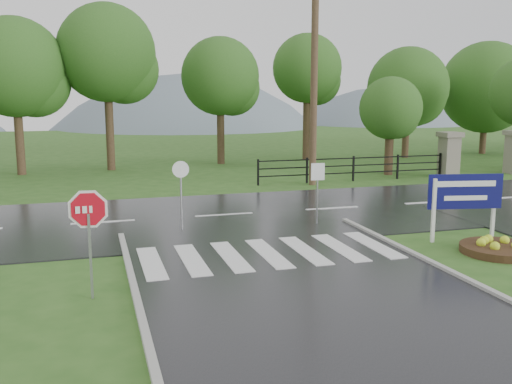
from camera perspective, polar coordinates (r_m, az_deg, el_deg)
name	(u,v)px	position (r m, az deg, el deg)	size (l,w,h in m)	color
ground	(354,332)	(10.45, 9.82, -13.60)	(120.00, 120.00, 0.00)	#2E591D
main_road	(224,216)	(19.51, -3.20, -2.42)	(90.00, 8.00, 0.04)	black
crosswalk	(268,253)	(14.81, 1.25, -6.12)	(6.50, 2.80, 0.02)	silver
pillar_west	(449,153)	(30.21, 18.75, 3.68)	(1.00, 1.00, 2.24)	gray
fence_west	(353,166)	(27.59, 9.72, 2.58)	(9.58, 0.08, 1.20)	black
hills	(156,245)	(76.55, -10.01, -5.23)	(102.00, 48.00, 48.00)	slate
treeline	(186,166)	(33.26, -7.05, 2.60)	(83.20, 5.20, 10.00)	#26551A
stop_sign	(89,218)	(11.84, -16.40, -2.51)	(1.06, 0.11, 2.39)	#939399
estate_billboard	(465,195)	(17.15, 20.18, -0.26)	(2.14, 0.46, 1.90)	silver
flower_bed	(500,248)	(16.29, 23.18, -5.13)	(2.01, 2.01, 0.40)	#332111
reg_sign_small	(318,181)	(17.99, 6.18, 1.11)	(0.44, 0.07, 1.99)	#939399
reg_sign_round	(181,187)	(17.20, -7.51, 0.51)	(0.50, 0.07, 2.15)	#939399
utility_pole_east	(314,78)	(25.99, 5.83, 11.31)	(1.68, 0.38, 9.50)	#473523
entrance_tree_left	(391,109)	(29.98, 13.31, 8.11)	(3.17, 3.17, 4.99)	#3D2B1C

